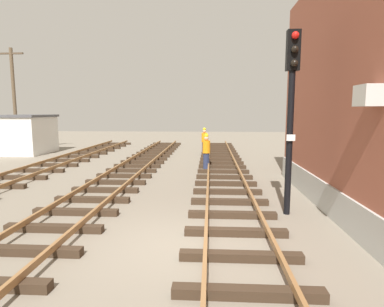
{
  "coord_description": "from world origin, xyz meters",
  "views": [
    {
      "loc": [
        0.64,
        -6.83,
        3.02
      ],
      "look_at": [
        -0.1,
        5.74,
        1.34
      ],
      "focal_mm": 29.83,
      "sensor_mm": 36.0,
      "label": 1
    }
  ],
  "objects_px": {
    "signal_mast": "(291,101)",
    "utility_pole_far": "(14,98)",
    "control_hut": "(27,134)",
    "track_worker_foreground": "(204,141)",
    "track_worker_distant": "(206,151)"
  },
  "relations": [
    {
      "from": "signal_mast",
      "to": "control_hut",
      "type": "xyz_separation_m",
      "value": [
        -15.33,
        12.72,
        -1.9
      ]
    },
    {
      "from": "utility_pole_far",
      "to": "track_worker_distant",
      "type": "xyz_separation_m",
      "value": [
        14.16,
        -6.36,
        -3.02
      ]
    },
    {
      "from": "control_hut",
      "to": "utility_pole_far",
      "type": "xyz_separation_m",
      "value": [
        -1.31,
        0.87,
        2.56
      ]
    },
    {
      "from": "control_hut",
      "to": "utility_pole_far",
      "type": "distance_m",
      "value": 3.0
    },
    {
      "from": "control_hut",
      "to": "track_worker_distant",
      "type": "height_order",
      "value": "control_hut"
    },
    {
      "from": "track_worker_foreground",
      "to": "utility_pole_far",
      "type": "bearing_deg",
      "value": 178.11
    },
    {
      "from": "signal_mast",
      "to": "utility_pole_far",
      "type": "distance_m",
      "value": 21.49
    },
    {
      "from": "control_hut",
      "to": "track_worker_distant",
      "type": "distance_m",
      "value": 13.98
    },
    {
      "from": "signal_mast",
      "to": "utility_pole_far",
      "type": "bearing_deg",
      "value": 140.76
    },
    {
      "from": "signal_mast",
      "to": "track_worker_distant",
      "type": "relative_size",
      "value": 2.8
    },
    {
      "from": "signal_mast",
      "to": "control_hut",
      "type": "relative_size",
      "value": 1.38
    },
    {
      "from": "signal_mast",
      "to": "track_worker_foreground",
      "type": "bearing_deg",
      "value": 101.61
    },
    {
      "from": "control_hut",
      "to": "track_worker_foreground",
      "type": "height_order",
      "value": "control_hut"
    },
    {
      "from": "signal_mast",
      "to": "track_worker_foreground",
      "type": "height_order",
      "value": "signal_mast"
    },
    {
      "from": "signal_mast",
      "to": "track_worker_distant",
      "type": "xyz_separation_m",
      "value": [
        -2.48,
        7.23,
        -2.36
      ]
    }
  ]
}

